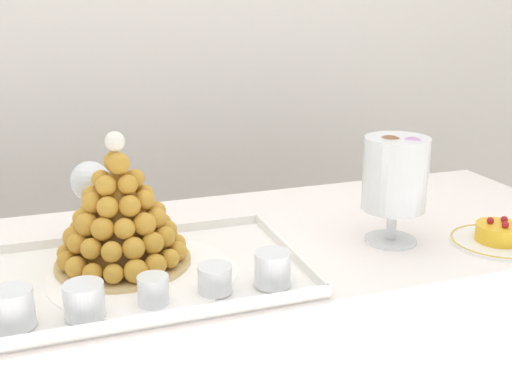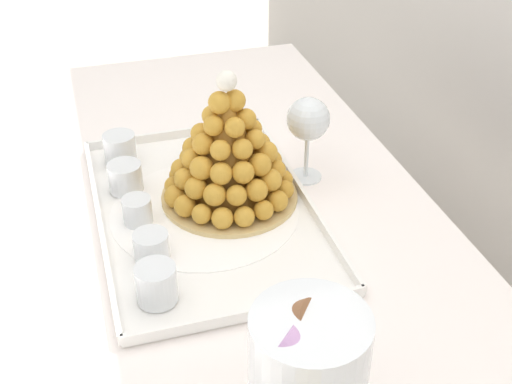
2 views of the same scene
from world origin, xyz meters
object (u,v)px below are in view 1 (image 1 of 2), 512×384
(croquembouche, at_px, (120,216))
(dessert_cup_left, at_px, (13,310))
(serving_tray, at_px, (144,274))
(wine_glass, at_px, (91,183))
(dessert_cup_mid_left, at_px, (84,301))
(macaron_goblet, at_px, (395,175))
(dessert_cup_right, at_px, (272,270))
(dessert_cup_centre, at_px, (153,291))
(fruit_tart_plate, at_px, (498,237))
(dessert_cup_mid_right, at_px, (215,280))

(croquembouche, distance_m, dessert_cup_left, 0.25)
(serving_tray, height_order, wine_glass, wine_glass)
(dessert_cup_mid_left, xyz_separation_m, macaron_goblet, (0.60, 0.12, 0.11))
(dessert_cup_mid_left, relative_size, wine_glass, 0.38)
(dessert_cup_right, xyz_separation_m, macaron_goblet, (0.30, 0.12, 0.10))
(dessert_cup_centre, height_order, fruit_tart_plate, same)
(dessert_cup_centre, distance_m, wine_glass, 0.34)
(croquembouche, xyz_separation_m, dessert_cup_left, (-0.18, -0.17, -0.06))
(croquembouche, height_order, dessert_cup_left, croquembouche)
(wine_glass, bearing_deg, dessert_cup_left, -113.24)
(macaron_goblet, distance_m, wine_glass, 0.60)
(dessert_cup_mid_right, bearing_deg, macaron_goblet, 15.60)
(croquembouche, distance_m, fruit_tart_plate, 0.73)
(fruit_tart_plate, bearing_deg, serving_tray, 173.73)
(dessert_cup_left, bearing_deg, fruit_tart_plate, 2.69)
(dessert_cup_left, height_order, dessert_cup_centre, dessert_cup_left)
(macaron_goblet, distance_m, fruit_tart_plate, 0.24)
(serving_tray, xyz_separation_m, macaron_goblet, (0.49, 0.00, 0.13))
(dessert_cup_mid_left, bearing_deg, wine_glass, 82.93)
(dessert_cup_left, bearing_deg, wine_glass, 66.76)
(serving_tray, xyz_separation_m, fruit_tart_plate, (0.69, -0.08, 0.01))
(dessert_cup_mid_left, xyz_separation_m, dessert_cup_right, (0.30, 0.01, 0.00))
(dessert_cup_mid_left, distance_m, fruit_tart_plate, 0.80)
(wine_glass, bearing_deg, dessert_cup_centre, -78.88)
(dessert_cup_right, height_order, macaron_goblet, macaron_goblet)
(dessert_cup_centre, relative_size, wine_glass, 0.30)
(dessert_cup_left, relative_size, macaron_goblet, 0.27)
(macaron_goblet, bearing_deg, serving_tray, -179.64)
(macaron_goblet, bearing_deg, dessert_cup_mid_left, -168.35)
(dessert_cup_mid_left, height_order, fruit_tart_plate, dessert_cup_mid_left)
(macaron_goblet, bearing_deg, dessert_cup_mid_right, -164.40)
(dessert_cup_centre, xyz_separation_m, dessert_cup_right, (0.20, -0.00, 0.01))
(wine_glass, bearing_deg, croquembouche, -76.68)
(dessert_cup_mid_right, height_order, fruit_tart_plate, same)
(wine_glass, bearing_deg, dessert_cup_right, -51.04)
(serving_tray, xyz_separation_m, dessert_cup_mid_right, (0.10, -0.11, 0.02))
(dessert_cup_centre, height_order, dessert_cup_right, dessert_cup_right)
(croquembouche, bearing_deg, dessert_cup_centre, -80.99)
(dessert_cup_left, distance_m, fruit_tart_plate, 0.90)
(dessert_cup_mid_right, bearing_deg, serving_tray, 133.16)
(croquembouche, bearing_deg, dessert_cup_right, -36.50)
(dessert_cup_left, distance_m, dessert_cup_mid_right, 0.31)
(dessert_cup_left, distance_m, dessert_cup_centre, 0.20)
(serving_tray, xyz_separation_m, wine_glass, (-0.06, 0.21, 0.11))
(dessert_cup_right, bearing_deg, serving_tray, 149.78)
(dessert_cup_mid_left, bearing_deg, dessert_cup_right, 1.11)
(serving_tray, distance_m, fruit_tart_plate, 0.69)
(croquembouche, relative_size, fruit_tart_plate, 1.31)
(dessert_cup_right, bearing_deg, dessert_cup_centre, 179.92)
(serving_tray, distance_m, macaron_goblet, 0.51)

